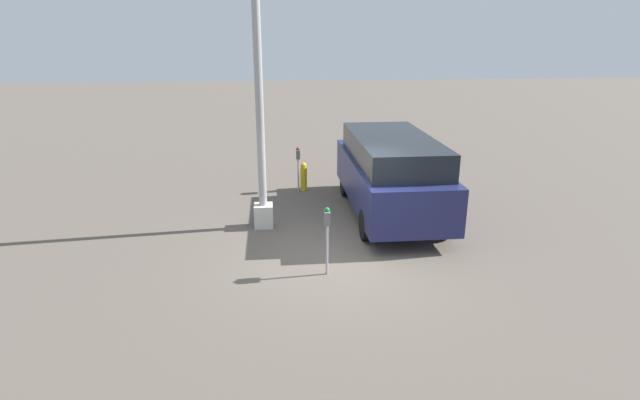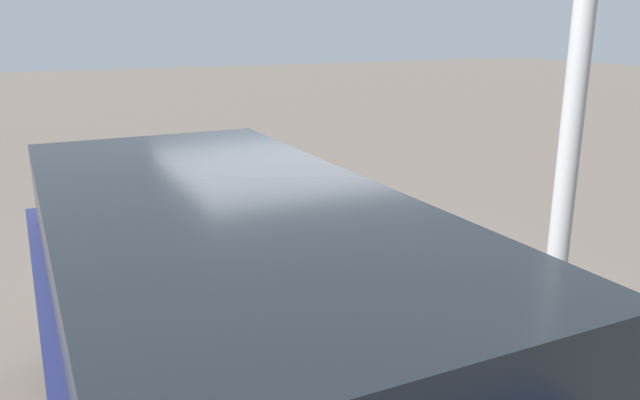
% 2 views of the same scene
% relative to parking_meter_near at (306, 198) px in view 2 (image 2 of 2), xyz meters
% --- Properties ---
extents(ground_plane, '(80.00, 80.00, 0.00)m').
position_rel_parking_meter_near_xyz_m(ground_plane, '(0.74, -0.43, -1.00)').
color(ground_plane, '#60564C').
extents(parking_meter_near, '(0.20, 0.12, 1.36)m').
position_rel_parking_meter_near_xyz_m(parking_meter_near, '(0.00, 0.00, 0.00)').
color(parking_meter_near, '#9E9EA3').
rests_on(parking_meter_near, ground).
extents(lamp_post, '(0.44, 0.44, 5.92)m').
position_rel_parking_meter_near_xyz_m(lamp_post, '(2.62, 1.22, 1.13)').
color(lamp_post, beige).
rests_on(lamp_post, ground).
extents(parked_van, '(5.17, 2.00, 2.03)m').
position_rel_parking_meter_near_xyz_m(parked_van, '(3.16, -1.95, 0.11)').
color(parked_van, navy).
rests_on(parked_van, ground).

